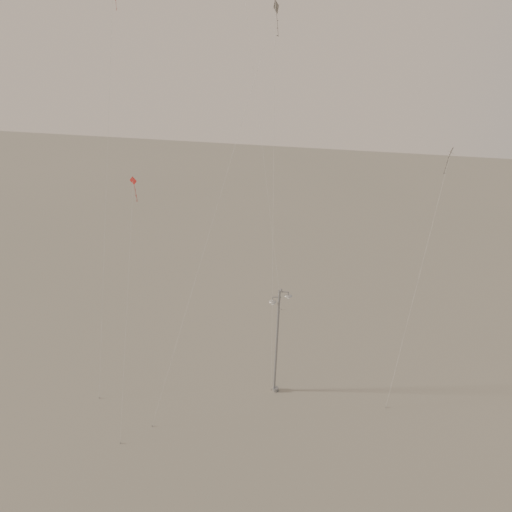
# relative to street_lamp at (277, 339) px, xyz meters

# --- Properties ---
(ground) EXTENTS (160.00, 160.00, 0.00)m
(ground) POSITION_rel_street_lamp_xyz_m (-1.80, -4.93, -4.93)
(ground) COLOR gray
(ground) RESTS_ON ground
(street_lamp) EXTENTS (1.61, 0.69, 9.25)m
(street_lamp) POSITION_rel_street_lamp_xyz_m (0.00, 0.00, 0.00)
(street_lamp) COLOR #95979D
(street_lamp) RESTS_ON ground
(kite_0) EXTENTS (4.09, 17.62, 29.67)m
(kite_0) POSITION_rel_street_lamp_xyz_m (-16.00, 10.37, 18.73)
(kite_0) COLOR maroon
(kite_0) RESTS_ON ground
(kite_1) EXTENTS (6.42, 13.54, 27.35)m
(kite_1) POSITION_rel_street_lamp_xyz_m (-3.15, 4.81, 16.28)
(kite_1) COLOR #272421
(kite_1) RESTS_ON ground
(kite_3) EXTENTS (1.29, 8.48, 16.49)m
(kite_3) POSITION_rel_street_lamp_xyz_m (-10.25, -1.13, 7.51)
(kite_3) COLOR maroon
(kite_3) RESTS_ON ground
(kite_4) EXTENTS (2.65, 7.22, 18.18)m
(kite_4) POSITION_rel_street_lamp_xyz_m (10.34, 5.40, 9.29)
(kite_4) COLOR #272421
(kite_4) RESTS_ON ground
(kite_5) EXTENTS (6.36, 10.42, 30.48)m
(kite_5) POSITION_rel_street_lamp_xyz_m (-6.40, 19.31, 18.45)
(kite_5) COLOR #8B3917
(kite_5) RESTS_ON ground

